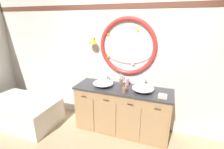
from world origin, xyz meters
The scene contains 12 objects.
ground_plane centered at (0.00, 0.00, 0.00)m, with size 14.00×14.00×0.00m, color tan.
back_wall_assembly centered at (0.00, 0.59, 1.33)m, with size 6.40×0.26×2.60m.
vanity_counter centered at (0.04, 0.27, 0.45)m, with size 1.79×0.60×0.90m.
bathtub centered at (-2.00, -0.19, 0.32)m, with size 1.47×0.87×0.63m.
sink_basin_left centered at (-0.34, 0.24, 0.96)m, with size 0.38×0.38×0.12m.
sink_basin_right centered at (0.41, 0.24, 0.97)m, with size 0.38×0.38×0.13m.
faucet_set_left centered at (-0.34, 0.47, 0.96)m, with size 0.23×0.13×0.14m.
faucet_set_right centered at (0.41, 0.46, 0.97)m, with size 0.22×0.15×0.16m.
toothbrush_holder_left centered at (-0.05, 0.46, 0.96)m, with size 0.08×0.08×0.22m.
toothbrush_holder_right centered at (0.12, 0.09, 0.96)m, with size 0.08×0.08×0.23m.
soap_dispenser centered at (0.08, 0.43, 0.97)m, with size 0.06×0.06×0.15m.
folded_hand_towel centered at (0.75, 0.14, 0.92)m, with size 0.15×0.14×0.04m.
Camera 1 is at (0.78, -2.37, 2.10)m, focal length 26.01 mm.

